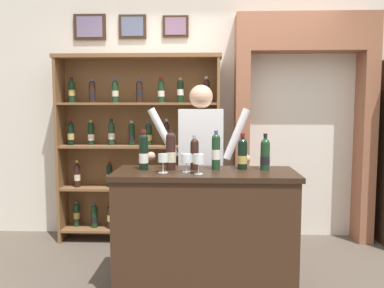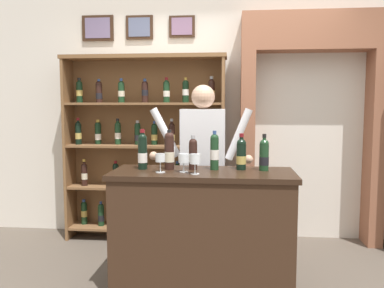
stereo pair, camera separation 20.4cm
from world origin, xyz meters
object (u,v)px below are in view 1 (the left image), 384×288
Objects in this scene: tasting_bottle_vin_santo at (242,153)px; wine_glass_center at (186,159)px; wine_shelf at (140,145)px; shopkeeper at (201,154)px; tasting_counter at (205,231)px; tasting_bottle_super_tuscan at (195,153)px; wine_glass_spare at (198,160)px; wine_glass_right at (163,159)px; tasting_bottle_bianco at (144,151)px; tasting_bottle_chianti at (171,151)px; tasting_bottle_brunello at (216,151)px; tasting_bottle_prosecco at (265,154)px.

wine_glass_center is at bearing -159.43° from tasting_bottle_vin_santo.
shopkeeper is at bearing -42.67° from wine_shelf.
wine_glass_center reaches higher than tasting_counter.
shopkeeper is 6.05× the size of tasting_bottle_super_tuscan.
wine_glass_right is at bearing 169.43° from wine_glass_spare.
tasting_bottle_bianco reaches higher than tasting_bottle_chianti.
wine_glass_right reaches higher than wine_glass_center.
tasting_bottle_bianco is at bearing 156.32° from wine_glass_spare.
wine_glass_right is (-0.27, -0.66, 0.04)m from shopkeeper.
tasting_bottle_chianti reaches higher than tasting_bottle_brunello.
shopkeeper is 10.92× the size of wine_glass_spare.
tasting_counter is 0.69m from tasting_bottle_chianti.
shopkeeper reaches higher than tasting_bottle_prosecco.
tasting_bottle_chianti is (0.21, 0.01, 0.00)m from tasting_bottle_bianco.
tasting_bottle_bianco is 0.22m from wine_glass_right.
wine_glass_center is at bearing -113.11° from tasting_bottle_super_tuscan.
wine_glass_spare is at bearing -121.10° from tasting_bottle_brunello.
tasting_bottle_chianti reaches higher than tasting_bottle_prosecco.
tasting_bottle_brunello is (0.13, -0.49, 0.09)m from shopkeeper.
tasting_counter is 0.77m from tasting_bottle_prosecco.
wine_glass_right is (-0.61, -0.20, -0.02)m from tasting_bottle_vin_santo.
tasting_bottle_bianco reaches higher than tasting_bottle_super_tuscan.
tasting_bottle_brunello is 1.08× the size of tasting_bottle_prosecco.
wine_glass_spare reaches higher than tasting_counter.
tasting_bottle_super_tuscan is (0.63, -1.11, 0.04)m from wine_shelf.
wine_glass_center is at bearing 10.53° from wine_glass_right.
shopkeeper is at bearing 104.66° from tasting_bottle_brunello.
tasting_counter is 4.91× the size of tasting_bottle_prosecco.
wine_glass_spare is at bearing -108.92° from tasting_counter.
wine_shelf reaches higher than wine_glass_right.
shopkeeper is at bearing 94.16° from tasting_counter.
wine_glass_spare is (0.67, -1.33, 0.02)m from wine_shelf.
tasting_bottle_chianti is at bearing 2.72° from tasting_bottle_bianco.
wine_glass_spare is at bearing -41.39° from wine_glass_center.
wine_glass_spare is (-0.13, -0.22, -0.04)m from tasting_bottle_brunello.
wine_glass_center is (-0.23, -0.14, -0.05)m from tasting_bottle_brunello.
tasting_bottle_brunello is 2.05× the size of wine_glass_spare.
tasting_bottle_brunello is at bearing 23.06° from wine_glass_right.
tasting_bottle_super_tuscan is 1.89× the size of wine_glass_right.
wine_glass_center is (-0.10, -0.63, 0.04)m from shopkeeper.
tasting_bottle_brunello is (0.09, 0.08, 0.63)m from tasting_counter.
shopkeeper is at bearing 49.59° from tasting_bottle_bianco.
wine_shelf reaches higher than tasting_bottle_bianco.
tasting_bottle_bianco is 2.21× the size of wine_glass_right.
tasting_bottle_brunello is (0.36, 0.02, -0.00)m from tasting_bottle_chianti.
tasting_bottle_super_tuscan is 0.88× the size of tasting_bottle_brunello.
tasting_bottle_vin_santo reaches higher than tasting_bottle_super_tuscan.
shopkeeper is (0.67, -0.62, -0.02)m from wine_shelf.
tasting_bottle_prosecco is (0.39, -0.00, -0.02)m from tasting_bottle_brunello.
tasting_bottle_super_tuscan is 0.17m from tasting_bottle_brunello.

